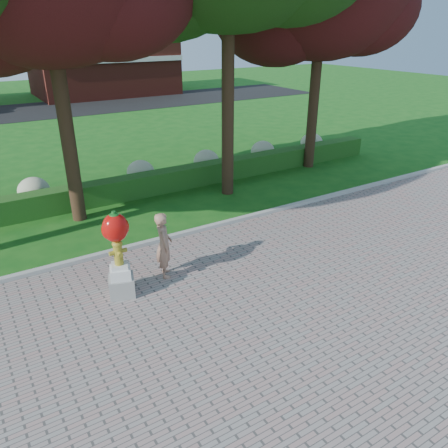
{
  "coord_description": "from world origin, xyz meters",
  "views": [
    {
      "loc": [
        -4.92,
        -7.82,
        5.88
      ],
      "look_at": [
        0.55,
        1.0,
        1.14
      ],
      "focal_mm": 35.0,
      "sensor_mm": 36.0,
      "label": 1
    }
  ],
  "objects": [
    {
      "name": "hydrant_sculpture",
      "position": [
        -2.35,
        0.9,
        1.17
      ],
      "size": [
        0.73,
        0.73,
        2.14
      ],
      "rotation": [
        0.0,
        0.0,
        -0.3
      ],
      "color": "gray",
      "rests_on": "walkway"
    },
    {
      "name": "lawn_hedge",
      "position": [
        0.0,
        7.0,
        0.4
      ],
      "size": [
        24.0,
        0.7,
        0.8
      ],
      "primitive_type": "cube",
      "color": "#144718",
      "rests_on": "ground"
    },
    {
      "name": "ground",
      "position": [
        0.0,
        0.0,
        0.0
      ],
      "size": [
        100.0,
        100.0,
        0.0
      ],
      "primitive_type": "plane",
      "color": "#155616",
      "rests_on": "ground"
    },
    {
      "name": "curb",
      "position": [
        0.0,
        3.0,
        0.07
      ],
      "size": [
        40.0,
        0.18,
        0.15
      ],
      "primitive_type": "cube",
      "color": "#ADADA5",
      "rests_on": "ground"
    },
    {
      "name": "woman",
      "position": [
        -1.11,
        1.16,
        0.9
      ],
      "size": [
        0.58,
        0.72,
        1.72
      ],
      "primitive_type": "imported",
      "rotation": [
        0.0,
        0.0,
        1.28
      ],
      "color": "#A7775F",
      "rests_on": "walkway"
    },
    {
      "name": "walkway",
      "position": [
        0.0,
        -4.0,
        0.02
      ],
      "size": [
        40.0,
        14.0,
        0.04
      ],
      "primitive_type": "cube",
      "color": "gray",
      "rests_on": "ground"
    },
    {
      "name": "building_right",
      "position": [
        8.0,
        34.0,
        3.2
      ],
      "size": [
        12.0,
        8.0,
        6.4
      ],
      "primitive_type": "cube",
      "color": "maroon",
      "rests_on": "ground"
    },
    {
      "name": "street",
      "position": [
        0.0,
        28.0,
        0.01
      ],
      "size": [
        50.0,
        8.0,
        0.02
      ],
      "primitive_type": "cube",
      "color": "black",
      "rests_on": "ground"
    },
    {
      "name": "hydrangea_row",
      "position": [
        0.57,
        8.0,
        0.55
      ],
      "size": [
        20.1,
        1.1,
        0.99
      ],
      "color": "beige",
      "rests_on": "ground"
    }
  ]
}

